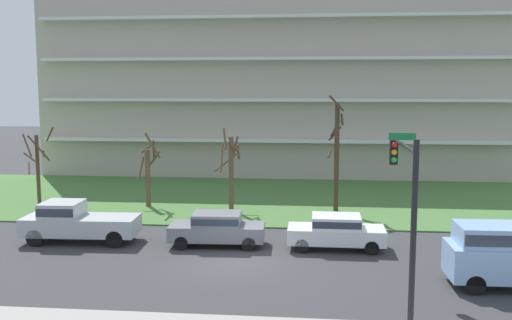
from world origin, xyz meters
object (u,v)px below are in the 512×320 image
object	(u,v)px
pickup_silver_near_left	(76,221)
sedan_gray_center_right	(217,227)
tree_right	(336,154)
tree_far_left	(38,166)
sedan_white_center_left	(336,230)
traffic_signal_mast	(405,192)
tree_left	(148,171)
tree_center	(231,168)

from	to	relation	value
pickup_silver_near_left	sedan_gray_center_right	distance (m)	6.82
tree_right	pickup_silver_near_left	world-z (taller)	tree_right
tree_far_left	sedan_gray_center_right	size ratio (longest dim) A/B	1.12
tree_right	sedan_gray_center_right	bearing A→B (deg)	-126.09
tree_right	sedan_white_center_left	size ratio (longest dim) A/B	1.57
tree_far_left	traffic_signal_mast	bearing A→B (deg)	-36.39
pickup_silver_near_left	tree_right	bearing A→B (deg)	-149.86
tree_left	pickup_silver_near_left	world-z (taller)	tree_left
tree_center	tree_right	distance (m)	6.29
traffic_signal_mast	tree_far_left	bearing A→B (deg)	143.61
tree_center	traffic_signal_mast	world-z (taller)	traffic_signal_mast
sedan_white_center_left	pickup_silver_near_left	bearing A→B (deg)	0.24
tree_far_left	tree_left	world-z (taller)	tree_far_left
tree_far_left	pickup_silver_near_left	bearing A→B (deg)	-52.90
tree_center	tree_far_left	bearing A→B (deg)	-178.25
tree_center	sedan_white_center_left	size ratio (longest dim) A/B	1.13
tree_left	pickup_silver_near_left	size ratio (longest dim) A/B	0.86
tree_left	sedan_white_center_left	distance (m)	13.87
tree_left	sedan_white_center_left	xyz separation A→B (m)	(11.14, -8.16, -1.36)
sedan_white_center_left	traffic_signal_mast	size ratio (longest dim) A/B	0.75
tree_left	pickup_silver_near_left	distance (m)	8.34
tree_center	sedan_gray_center_right	distance (m)	7.61
tree_far_left	tree_center	world-z (taller)	tree_far_left
sedan_gray_center_right	traffic_signal_mast	distance (m)	10.89
tree_left	traffic_signal_mast	bearing A→B (deg)	-50.01
tree_right	sedan_white_center_left	bearing A→B (deg)	-91.96
tree_left	sedan_gray_center_right	world-z (taller)	tree_left
tree_right	pickup_silver_near_left	distance (m)	15.11
sedan_gray_center_right	tree_far_left	bearing A→B (deg)	-32.60
pickup_silver_near_left	sedan_white_center_left	distance (m)	12.33
tree_center	sedan_gray_center_right	xyz separation A→B (m)	(0.42, -7.39, -1.75)
tree_far_left	tree_right	xyz separation A→B (m)	(17.93, 0.91, 0.83)
tree_right	sedan_white_center_left	distance (m)	8.37
tree_left	tree_center	distance (m)	5.27
pickup_silver_near_left	traffic_signal_mast	size ratio (longest dim) A/B	0.93
tree_center	sedan_gray_center_right	size ratio (longest dim) A/B	1.11
tree_far_left	sedan_gray_center_right	distance (m)	14.15
tree_far_left	traffic_signal_mast	distance (m)	24.30
pickup_silver_near_left	sedan_white_center_left	bearing A→B (deg)	177.94
tree_left	sedan_gray_center_right	size ratio (longest dim) A/B	1.05
tree_far_left	tree_right	bearing A→B (deg)	2.89
sedan_gray_center_right	tree_center	bearing A→B (deg)	-89.27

